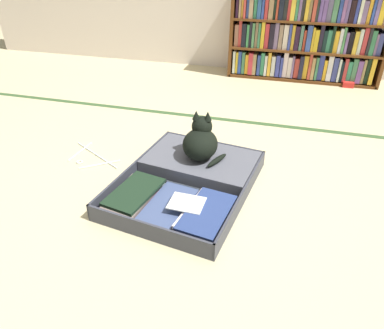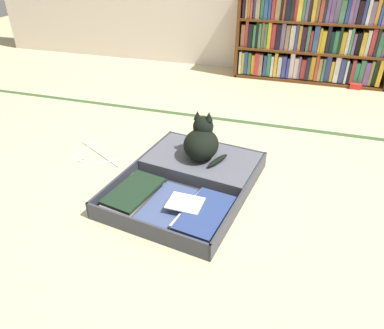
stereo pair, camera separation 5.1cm
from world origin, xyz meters
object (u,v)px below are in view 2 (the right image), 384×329
at_px(small_red_pouch, 355,86).
at_px(clothes_hanger, 94,156).
at_px(black_cat, 202,142).
at_px(open_suitcase, 190,179).
at_px(bookshelf, 313,37).

bearing_deg(small_red_pouch, clothes_hanger, -132.95).
bearing_deg(black_cat, open_suitcase, -96.10).
distance_m(bookshelf, black_cat, 2.02).
bearing_deg(black_cat, bookshelf, 74.29).
bearing_deg(clothes_hanger, bookshelf, 57.51).
height_order(black_cat, small_red_pouch, black_cat).
height_order(bookshelf, small_red_pouch, bookshelf).
distance_m(bookshelf, clothes_hanger, 2.38).
distance_m(black_cat, clothes_hanger, 0.75).
bearing_deg(bookshelf, open_suitcase, -104.97).
relative_size(bookshelf, open_suitcase, 1.50).
relative_size(bookshelf, small_red_pouch, 14.42).
bearing_deg(small_red_pouch, black_cat, -119.09).
bearing_deg(small_red_pouch, open_suitcase, -117.39).
xyz_separation_m(open_suitcase, black_cat, (0.02, 0.17, 0.16)).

